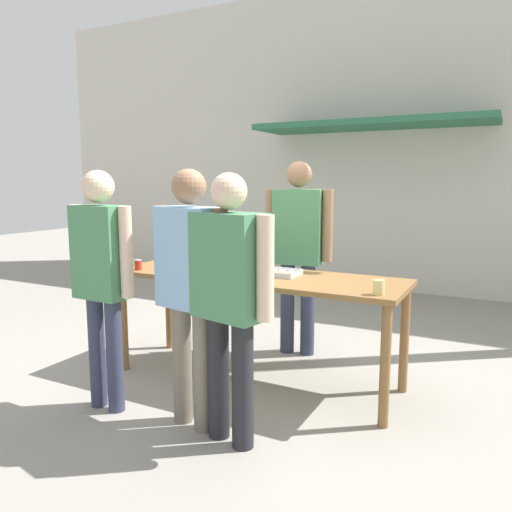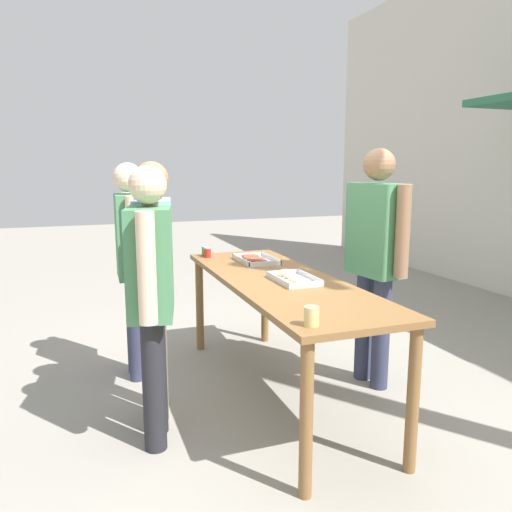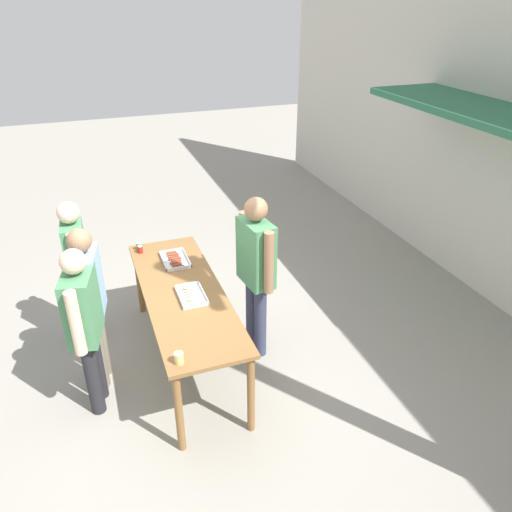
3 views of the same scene
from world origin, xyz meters
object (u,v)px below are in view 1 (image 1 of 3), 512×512
person_customer_holding_hotdog (102,269)px  person_server_behind_table (298,241)px  person_customer_with_cup (230,288)px  beer_cup (379,287)px  person_customer_waiting_in_line (191,277)px  condiment_jar_mustard (130,264)px  food_tray_buns (273,272)px  condiment_jar_ketchup (138,265)px  food_tray_sausages (193,265)px

person_customer_holding_hotdog → person_server_behind_table: bearing=-112.1°
person_server_behind_table → person_customer_with_cup: size_ratio=1.07×
beer_cup → person_customer_waiting_in_line: size_ratio=0.06×
condiment_jar_mustard → person_server_behind_table: bearing=43.1°
food_tray_buns → condiment_jar_ketchup: condiment_jar_ketchup is taller
person_server_behind_table → person_customer_holding_hotdog: size_ratio=1.06×
food_tray_buns → person_customer_holding_hotdog: person_customer_holding_hotdog is taller
condiment_jar_mustard → person_server_behind_table: 1.53m
beer_cup → person_server_behind_table: person_server_behind_table is taller
condiment_jar_mustard → person_customer_with_cup: person_customer_with_cup is taller
condiment_jar_mustard → person_server_behind_table: person_server_behind_table is taller
food_tray_sausages → condiment_jar_mustard: size_ratio=5.06×
person_customer_with_cup → food_tray_sausages: bearing=-34.1°
food_tray_sausages → beer_cup: size_ratio=4.43×
food_tray_sausages → food_tray_buns: (0.77, 0.00, 0.01)m
food_tray_sausages → person_customer_with_cup: (0.96, -1.01, 0.09)m
person_customer_with_cup → person_customer_waiting_in_line: (-0.33, 0.07, 0.02)m
person_customer_holding_hotdog → person_customer_waiting_in_line: bearing=-172.0°
condiment_jar_ketchup → person_customer_waiting_in_line: size_ratio=0.05×
person_customer_holding_hotdog → condiment_jar_ketchup: bearing=-67.0°
condiment_jar_ketchup → person_customer_with_cup: person_customer_with_cup is taller
food_tray_sausages → person_customer_waiting_in_line: 1.14m
food_tray_buns → condiment_jar_mustard: 1.24m
food_tray_buns → condiment_jar_ketchup: 1.15m
food_tray_sausages → person_server_behind_table: person_server_behind_table is taller
condiment_jar_ketchup → person_customer_waiting_in_line: person_customer_waiting_in_line is taller
person_customer_waiting_in_line → person_customer_holding_hotdog: bearing=16.3°
condiment_jar_ketchup → person_customer_with_cup: (1.30, -0.68, 0.06)m
condiment_jar_mustard → person_customer_with_cup: bearing=-26.1°
beer_cup → person_server_behind_table: 1.45m
food_tray_buns → person_customer_with_cup: (0.19, -1.01, 0.09)m
condiment_jar_mustard → person_customer_holding_hotdog: size_ratio=0.05×
food_tray_buns → person_customer_holding_hotdog: (-0.84, -1.01, 0.12)m
condiment_jar_ketchup → beer_cup: (2.04, 0.01, 0.01)m
food_tray_sausages → condiment_jar_mustard: (-0.42, -0.33, 0.03)m
condiment_jar_mustard → condiment_jar_ketchup: (0.08, 0.00, 0.00)m
person_server_behind_table → person_customer_waiting_in_line: 1.65m
food_tray_sausages → beer_cup: (1.70, -0.32, 0.04)m
food_tray_sausages → condiment_jar_ketchup: 0.47m
person_server_behind_table → person_customer_holding_hotdog: person_server_behind_table is taller
person_server_behind_table → person_customer_holding_hotdog: bearing=-121.4°
condiment_jar_ketchup → person_customer_waiting_in_line: (0.96, -0.61, 0.09)m
person_customer_waiting_in_line → condiment_jar_mustard: bearing=-19.8°
condiment_jar_mustard → beer_cup: size_ratio=0.88×
food_tray_buns → person_customer_with_cup: bearing=-79.3°
beer_cup → person_customer_waiting_in_line: person_customer_waiting_in_line is taller
person_server_behind_table → food_tray_sausages: bearing=-141.9°
food_tray_sausages → person_customer_waiting_in_line: person_customer_waiting_in_line is taller
condiment_jar_mustard → person_customer_waiting_in_line: (1.05, -0.61, 0.09)m
food_tray_sausages → food_tray_buns: bearing=0.0°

